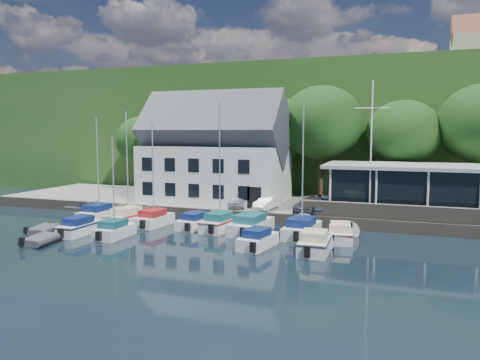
% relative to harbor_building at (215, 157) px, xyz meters
% --- Properties ---
extents(ground, '(180.00, 180.00, 0.00)m').
position_rel_harbor_building_xyz_m(ground, '(7.00, -16.50, -5.35)').
color(ground, black).
rests_on(ground, ground).
extents(quay, '(60.00, 13.00, 1.00)m').
position_rel_harbor_building_xyz_m(quay, '(7.00, 1.00, -4.85)').
color(quay, gray).
rests_on(quay, ground).
extents(quay_face, '(60.00, 0.30, 1.00)m').
position_rel_harbor_building_xyz_m(quay_face, '(7.00, -5.50, -4.85)').
color(quay_face, '#61594D').
rests_on(quay_face, ground).
extents(hillside, '(160.00, 75.00, 16.00)m').
position_rel_harbor_building_xyz_m(hillside, '(7.00, 45.50, 2.65)').
color(hillside, '#24491B').
rests_on(hillside, ground).
extents(field_patch, '(50.00, 30.00, 0.30)m').
position_rel_harbor_building_xyz_m(field_patch, '(15.00, 53.50, 10.80)').
color(field_patch, '#5D6C36').
rests_on(field_patch, hillside).
extents(harbor_building, '(14.40, 8.20, 8.70)m').
position_rel_harbor_building_xyz_m(harbor_building, '(0.00, 0.00, 0.00)').
color(harbor_building, silver).
rests_on(harbor_building, quay).
extents(club_pavilion, '(13.20, 7.20, 4.10)m').
position_rel_harbor_building_xyz_m(club_pavilion, '(18.00, -0.50, -2.30)').
color(club_pavilion, black).
rests_on(club_pavilion, quay).
extents(seawall, '(18.00, 0.50, 1.20)m').
position_rel_harbor_building_xyz_m(seawall, '(19.00, -5.10, -3.75)').
color(seawall, '#61594D').
rests_on(seawall, quay).
extents(gangway, '(1.20, 6.00, 1.40)m').
position_rel_harbor_building_xyz_m(gangway, '(-9.50, -7.50, -5.35)').
color(gangway, silver).
rests_on(gangway, ground).
extents(car_silver, '(1.98, 3.94, 1.29)m').
position_rel_harbor_building_xyz_m(car_silver, '(3.82, -3.43, -3.71)').
color(car_silver, silver).
rests_on(car_silver, quay).
extents(car_white, '(1.93, 3.84, 1.21)m').
position_rel_harbor_building_xyz_m(car_white, '(6.68, -3.69, -3.75)').
color(car_white, silver).
rests_on(car_white, quay).
extents(car_dgrey, '(2.94, 4.78, 1.29)m').
position_rel_harbor_building_xyz_m(car_dgrey, '(10.69, -3.97, -3.70)').
color(car_dgrey, '#2E2E33').
rests_on(car_dgrey, quay).
extents(car_blue, '(2.62, 4.20, 1.34)m').
position_rel_harbor_building_xyz_m(car_blue, '(11.68, -3.24, -3.68)').
color(car_blue, '#2F5490').
rests_on(car_blue, quay).
extents(flagpole, '(2.67, 0.20, 11.11)m').
position_rel_harbor_building_xyz_m(flagpole, '(15.51, -3.69, 1.20)').
color(flagpole, silver).
rests_on(flagpole, quay).
extents(tree_0, '(6.42, 6.42, 8.77)m').
position_rel_harbor_building_xyz_m(tree_0, '(-11.57, 5.17, 0.04)').
color(tree_0, '#123510').
rests_on(tree_0, quay).
extents(tree_1, '(7.61, 7.61, 10.40)m').
position_rel_harbor_building_xyz_m(tree_1, '(-5.73, 5.92, 0.85)').
color(tree_1, '#123510').
rests_on(tree_1, quay).
extents(tree_2, '(7.83, 7.83, 10.69)m').
position_rel_harbor_building_xyz_m(tree_2, '(4.81, 5.00, 1.00)').
color(tree_2, '#123510').
rests_on(tree_2, quay).
extents(tree_3, '(8.58, 8.58, 11.72)m').
position_rel_harbor_building_xyz_m(tree_3, '(9.79, 5.32, 1.51)').
color(tree_3, '#123510').
rests_on(tree_3, quay).
extents(tree_4, '(7.39, 7.39, 10.10)m').
position_rel_harbor_building_xyz_m(tree_4, '(17.89, 6.08, 0.70)').
color(tree_4, '#123510').
rests_on(tree_4, quay).
extents(boat_r1_0, '(2.40, 6.24, 8.85)m').
position_rel_harbor_building_xyz_m(boat_r1_0, '(-7.78, -8.65, -0.92)').
color(boat_r1_0, silver).
rests_on(boat_r1_0, ground).
extents(boat_r1_1, '(3.03, 6.70, 8.82)m').
position_rel_harbor_building_xyz_m(boat_r1_1, '(-4.33, -9.22, -0.94)').
color(boat_r1_1, silver).
rests_on(boat_r1_1, ground).
extents(boat_r1_2, '(2.41, 5.60, 8.81)m').
position_rel_harbor_building_xyz_m(boat_r1_2, '(-1.67, -9.44, -0.94)').
color(boat_r1_2, silver).
rests_on(boat_r1_2, ground).
extents(boat_r1_3, '(2.59, 5.56, 1.35)m').
position_rel_harbor_building_xyz_m(boat_r1_3, '(2.02, -9.11, -4.67)').
color(boat_r1_3, silver).
rests_on(boat_r1_3, ground).
extents(boat_r1_4, '(2.48, 6.15, 9.25)m').
position_rel_harbor_building_xyz_m(boat_r1_4, '(4.26, -9.17, -0.72)').
color(boat_r1_4, silver).
rests_on(boat_r1_4, ground).
extents(boat_r1_5, '(2.90, 7.32, 1.56)m').
position_rel_harbor_building_xyz_m(boat_r1_5, '(6.94, -9.19, -4.57)').
color(boat_r1_5, silver).
rests_on(boat_r1_5, ground).
extents(boat_r1_6, '(2.59, 6.69, 9.19)m').
position_rel_harbor_building_xyz_m(boat_r1_6, '(11.00, -9.18, -0.76)').
color(boat_r1_6, silver).
rests_on(boat_r1_6, ground).
extents(boat_r1_7, '(2.62, 5.74, 1.35)m').
position_rel_harbor_building_xyz_m(boat_r1_7, '(13.95, -9.48, -4.68)').
color(boat_r1_7, silver).
rests_on(boat_r1_7, ground).
extents(boat_r2_0, '(1.70, 5.83, 1.43)m').
position_rel_harbor_building_xyz_m(boat_r2_0, '(-5.42, -14.19, -4.64)').
color(boat_r2_0, silver).
rests_on(boat_r2_0, ground).
extents(boat_r2_1, '(1.88, 5.04, 8.42)m').
position_rel_harbor_building_xyz_m(boat_r2_1, '(-2.24, -14.25, -1.14)').
color(boat_r2_1, silver).
rests_on(boat_r2_1, ground).
extents(boat_r2_3, '(2.53, 5.40, 1.39)m').
position_rel_harbor_building_xyz_m(boat_r2_3, '(8.87, -13.57, -4.66)').
color(boat_r2_3, silver).
rests_on(boat_r2_3, ground).
extents(boat_r2_4, '(2.27, 5.16, 1.52)m').
position_rel_harbor_building_xyz_m(boat_r2_4, '(12.83, -13.67, -4.59)').
color(boat_r2_4, silver).
rests_on(boat_r2_4, ground).
extents(dinghy_0, '(2.58, 3.40, 0.71)m').
position_rel_harbor_building_xyz_m(dinghy_0, '(-8.50, -14.81, -5.00)').
color(dinghy_0, '#37373C').
rests_on(dinghy_0, ground).
extents(dinghy_1, '(2.44, 3.51, 0.75)m').
position_rel_harbor_building_xyz_m(dinghy_1, '(-6.04, -17.70, -4.97)').
color(dinghy_1, '#37373C').
rests_on(dinghy_1, ground).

